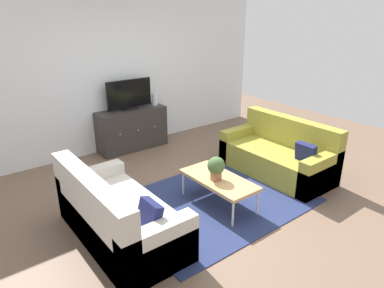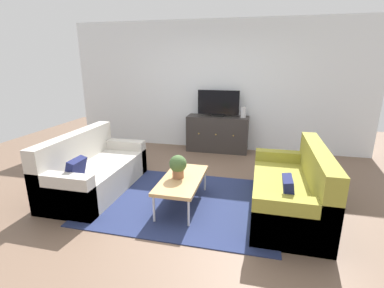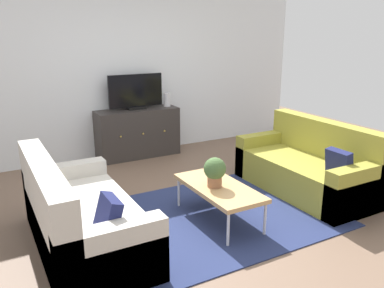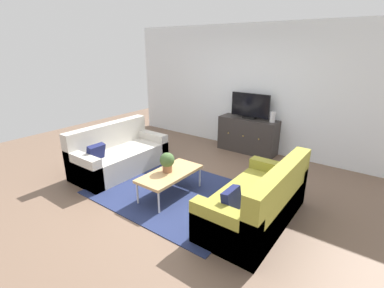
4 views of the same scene
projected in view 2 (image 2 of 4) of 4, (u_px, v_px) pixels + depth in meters
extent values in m
plane|color=brown|center=(187.00, 197.00, 4.08)|extent=(10.00, 10.00, 0.00)
cube|color=white|center=(216.00, 87.00, 6.08)|extent=(6.40, 0.12, 2.70)
cube|color=navy|center=(184.00, 201.00, 3.94)|extent=(2.50, 1.90, 0.01)
cube|color=beige|center=(98.00, 177.00, 4.23)|extent=(0.85, 1.75, 0.42)
cube|color=beige|center=(77.00, 161.00, 4.24)|extent=(0.20, 1.75, 0.87)
cube|color=beige|center=(122.00, 156.00, 4.94)|extent=(0.85, 0.18, 0.57)
cube|color=beige|center=(62.00, 196.00, 3.48)|extent=(0.85, 0.18, 0.57)
cube|color=#191E4C|center=(75.00, 170.00, 3.62)|extent=(0.18, 0.30, 0.32)
cube|color=olive|center=(286.00, 197.00, 3.63)|extent=(0.85, 1.75, 0.42)
cube|color=olive|center=(316.00, 183.00, 3.49)|extent=(0.20, 1.75, 0.87)
cube|color=olive|center=(283.00, 169.00, 4.34)|extent=(0.85, 0.18, 0.57)
cube|color=olive|center=(293.00, 224.00, 2.87)|extent=(0.85, 0.18, 0.57)
cube|color=#191E4C|center=(288.00, 191.00, 3.04)|extent=(0.14, 0.30, 0.31)
cube|color=tan|center=(182.00, 180.00, 3.75)|extent=(0.51, 1.07, 0.04)
cylinder|color=silver|center=(154.00, 209.00, 3.39)|extent=(0.03, 0.03, 0.35)
cylinder|color=silver|center=(189.00, 213.00, 3.30)|extent=(0.03, 0.03, 0.35)
cylinder|color=silver|center=(177.00, 177.00, 4.32)|extent=(0.03, 0.03, 0.35)
cylinder|color=silver|center=(205.00, 180.00, 4.22)|extent=(0.03, 0.03, 0.35)
cylinder|color=#936042|center=(178.00, 174.00, 3.74)|extent=(0.15, 0.15, 0.11)
sphere|color=#426033|center=(178.00, 164.00, 3.70)|extent=(0.23, 0.23, 0.23)
cube|color=#332D2B|center=(217.00, 134.00, 6.07)|extent=(1.29, 0.44, 0.76)
sphere|color=#B79338|center=(199.00, 134.00, 5.93)|extent=(0.03, 0.03, 0.03)
sphere|color=#B79338|center=(216.00, 135.00, 5.85)|extent=(0.03, 0.03, 0.03)
sphere|color=#B79338|center=(233.00, 136.00, 5.76)|extent=(0.03, 0.03, 0.03)
cube|color=black|center=(218.00, 115.00, 5.98)|extent=(0.28, 0.16, 0.04)
cube|color=black|center=(218.00, 102.00, 5.90)|extent=(0.87, 0.04, 0.50)
cylinder|color=silver|center=(243.00, 112.00, 5.82)|extent=(0.11, 0.11, 0.22)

